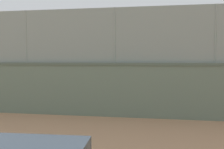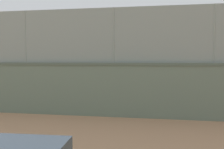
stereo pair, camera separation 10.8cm
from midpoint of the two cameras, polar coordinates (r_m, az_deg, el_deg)
ground_plane at (r=18.81m, az=0.37°, el=-2.16°), size 260.00×260.00×0.00m
perimeter_wall at (r=8.15m, az=0.76°, el=-3.42°), size 31.63×0.80×1.75m
fence_panel_on_wall at (r=8.13m, az=0.77°, el=9.03°), size 31.06×0.41×1.79m
player_foreground_swinging at (r=15.54m, az=-22.81°, el=-0.48°), size 1.17×0.69×1.46m
player_near_wall_returning at (r=17.26m, az=18.80°, el=0.45°), size 1.08×0.87×1.68m
player_baseline_waiting at (r=18.76m, az=3.97°, el=0.80°), size 0.72×1.07×1.65m
sports_ball at (r=13.44m, az=-22.11°, el=0.60°), size 0.11×0.11×0.11m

